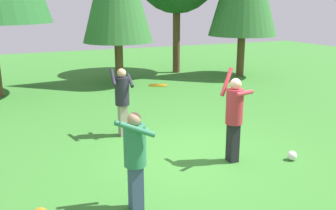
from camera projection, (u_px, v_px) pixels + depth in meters
name	position (u px, v px, depth m)	size (l,w,h in m)	color
ground_plane	(199.00, 156.00, 7.85)	(40.00, 40.00, 0.00)	#387A2D
person_thrower	(234.00, 113.00, 7.34)	(0.65, 0.64, 1.90)	black
person_catcher	(135.00, 153.00, 5.58)	(0.59, 0.55, 1.57)	#38476B
person_bystander	(122.00, 96.00, 8.86)	(0.56, 0.62, 1.65)	gray
frisbee	(158.00, 86.00, 5.42)	(0.35, 0.35, 0.11)	orange
ball_white	(292.00, 156.00, 7.62)	(0.20, 0.20, 0.20)	white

